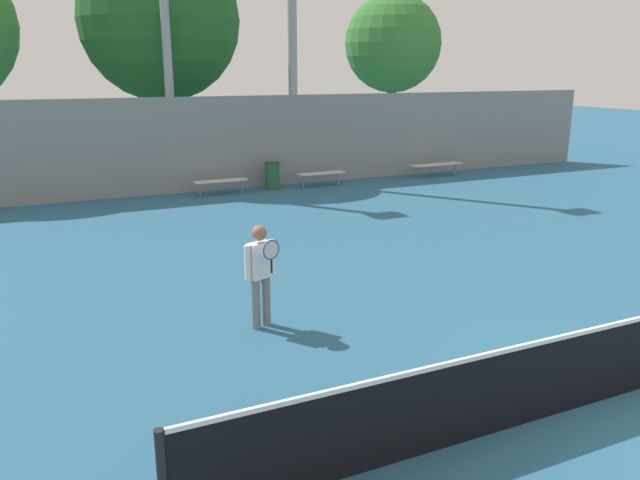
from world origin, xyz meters
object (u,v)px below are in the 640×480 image
object	(u,v)px
tennis_player	(260,270)
trash_bin	(272,175)
bench_courtside_near	(321,174)
light_pole_near_left	(166,28)
light_pole_far_right	(292,1)
bench_courtside_far	(221,182)
tennis_net	(616,359)
tree_dark_dense	(393,44)
tree_green_broad	(160,21)
bench_adjacent_court	(437,165)

from	to	relation	value
tennis_player	trash_bin	size ratio (longest dim) A/B	1.82
bench_courtside_near	light_pole_near_left	bearing A→B (deg)	163.02
light_pole_far_right	tennis_player	bearing A→B (deg)	-115.11
bench_courtside_near	bench_courtside_far	size ratio (longest dim) A/B	0.98
tennis_net	tree_dark_dense	bearing A→B (deg)	65.61
light_pole_near_left	tree_green_broad	world-z (taller)	light_pole_near_left
light_pole_far_right	tennis_net	bearing A→B (deg)	-98.51
light_pole_near_left	bench_adjacent_court	bearing A→B (deg)	-8.58
trash_bin	tree_green_broad	size ratio (longest dim) A/B	0.11
tennis_net	bench_adjacent_court	size ratio (longest dim) A/B	5.13
light_pole_far_right	trash_bin	world-z (taller)	light_pole_far_right
bench_courtside_far	tree_dark_dense	world-z (taller)	tree_dark_dense
bench_courtside_far	light_pole_far_right	xyz separation A→B (m)	(2.99, 1.00, 5.71)
tennis_net	tree_green_broad	distance (m)	20.07
bench_courtside_near	light_pole_far_right	distance (m)	5.83
bench_courtside_far	trash_bin	world-z (taller)	trash_bin
tree_dark_dense	bench_adjacent_court	bearing A→B (deg)	-104.38
bench_courtside_far	light_pole_far_right	bearing A→B (deg)	18.40
bench_courtside_near	tree_dark_dense	distance (m)	9.82
trash_bin	tree_dark_dense	xyz separation A→B (m)	(8.09, 5.64, 4.59)
tennis_net	tree_dark_dense	size ratio (longest dim) A/B	1.53
tree_dark_dense	bench_courtside_far	bearing A→B (deg)	-149.48
trash_bin	tree_green_broad	bearing A→B (deg)	119.89
bench_adjacent_court	tree_dark_dense	xyz separation A→B (m)	(1.51, 5.88, 4.62)
tennis_net	light_pole_near_left	bearing A→B (deg)	96.40
tennis_player	tree_green_broad	distance (m)	16.24
bench_adjacent_court	light_pole_far_right	xyz separation A→B (m)	(-5.47, 1.00, 5.71)
tennis_net	tree_dark_dense	world-z (taller)	tree_dark_dense
light_pole_far_right	tree_green_broad	xyz separation A→B (m)	(-3.67, 3.68, -0.51)
bench_courtside_near	tree_dark_dense	xyz separation A→B (m)	(6.37, 5.88, 4.62)
tennis_player	light_pole_near_left	distance (m)	13.00
tree_green_broad	tree_dark_dense	size ratio (longest dim) A/B	1.18
tree_green_broad	trash_bin	bearing A→B (deg)	-60.11
tennis_net	bench_courtside_near	size ratio (longest dim) A/B	6.53
bench_courtside_far	tree_green_broad	bearing A→B (deg)	98.28
bench_courtside_far	trash_bin	distance (m)	1.89
tennis_player	tree_dark_dense	size ratio (longest dim) A/B	0.23
bench_courtside_near	tennis_net	bearing A→B (deg)	-101.35
bench_courtside_near	tree_green_broad	xyz separation A→B (m)	(-4.27, 4.68, 5.21)
light_pole_near_left	tree_green_broad	size ratio (longest dim) A/B	1.06
tennis_net	bench_adjacent_court	world-z (taller)	tennis_net
trash_bin	bench_adjacent_court	bearing A→B (deg)	-2.02
tennis_net	bench_courtside_far	size ratio (longest dim) A/B	6.40
bench_adjacent_court	light_pole_near_left	xyz separation A→B (m)	(-9.62, 1.45, 4.75)
light_pole_far_right	trash_bin	distance (m)	5.84
tennis_player	tree_green_broad	size ratio (longest dim) A/B	0.19
bench_adjacent_court	tennis_net	bearing A→B (deg)	-118.02
light_pole_far_right	tree_green_broad	size ratio (longest dim) A/B	1.30
tree_green_broad	tree_dark_dense	world-z (taller)	tree_green_broad
tennis_player	tree_dark_dense	distance (m)	21.21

